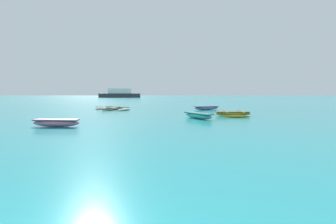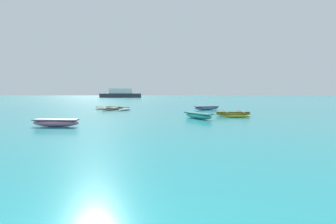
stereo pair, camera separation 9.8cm
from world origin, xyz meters
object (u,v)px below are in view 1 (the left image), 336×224
moored_boat_2 (206,108)px  moored_boat_4 (112,109)px  moored_boat_1 (198,115)px  moored_boat_3 (56,123)px  moored_boat_0 (233,114)px  distant_ferry (120,94)px

moored_boat_2 → moored_boat_4: 10.47m
moored_boat_1 → moored_boat_2: moored_boat_1 is taller
moored_boat_1 → moored_boat_3: moored_boat_3 is taller
moored_boat_1 → moored_boat_3: bearing=-95.2°
moored_boat_0 → moored_boat_1: bearing=-142.5°
moored_boat_0 → moored_boat_3: bearing=-148.0°
moored_boat_3 → distant_ferry: 68.77m
moored_boat_1 → moored_boat_3: (-9.18, -4.11, 0.00)m
moored_boat_0 → moored_boat_3: 13.90m
moored_boat_3 → moored_boat_1: bearing=31.1°
moored_boat_4 → distant_ferry: distant_ferry is taller
moored_boat_2 → moored_boat_3: (-11.60, -13.34, 0.02)m
moored_boat_1 → distant_ferry: bearing=163.4°
moored_boat_4 → distant_ferry: size_ratio=0.33×
moored_boat_0 → moored_boat_4: size_ratio=0.81×
moored_boat_0 → moored_boat_3: size_ratio=1.18×
moored_boat_0 → moored_boat_2: size_ratio=1.10×
moored_boat_3 → moored_boat_4: 13.43m
moored_boat_3 → distant_ferry: (-5.40, 68.55, 0.91)m
moored_boat_1 → moored_boat_2: size_ratio=0.97×
moored_boat_2 → moored_boat_3: bearing=-148.3°
moored_boat_0 → moored_boat_1: 3.86m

